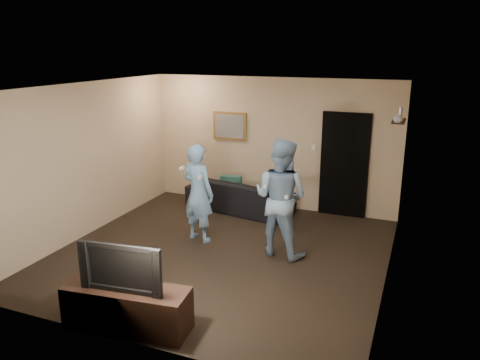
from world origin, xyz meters
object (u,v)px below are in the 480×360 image
at_px(television, 124,265).
at_px(wii_player_right, 281,198).
at_px(wii_player_left, 198,193).
at_px(sofa, 240,195).
at_px(tv_console, 127,308).

bearing_deg(television, wii_player_right, 62.12).
xyz_separation_m(wii_player_left, wii_player_right, (1.42, -0.00, 0.09)).
bearing_deg(sofa, wii_player_right, 138.54).
xyz_separation_m(tv_console, wii_player_left, (-0.40, 2.63, 0.58)).
distance_m(wii_player_left, wii_player_right, 1.43).
height_order(sofa, wii_player_right, wii_player_right).
bearing_deg(wii_player_left, sofa, 87.16).
xyz_separation_m(tv_console, television, (0.00, 0.00, 0.55)).
relative_size(sofa, television, 2.13).
height_order(television, wii_player_right, wii_player_right).
bearing_deg(tv_console, sofa, 87.67).
bearing_deg(television, tv_console, 0.00).
height_order(sofa, wii_player_left, wii_player_left).
xyz_separation_m(sofa, tv_console, (0.32, -4.27, -0.06)).
height_order(tv_console, television, television).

